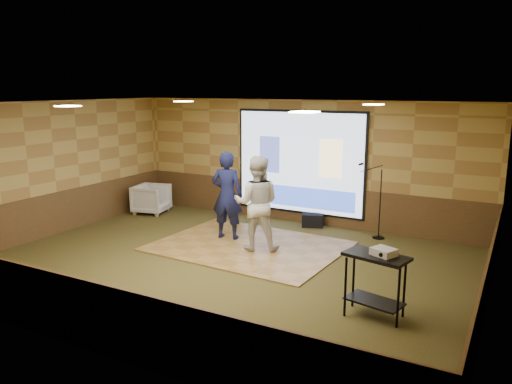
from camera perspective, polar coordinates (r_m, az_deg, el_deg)
The scene contains 19 objects.
ground at distance 9.55m, azimuth -3.54°, elevation -8.27°, with size 9.00×9.00×0.00m, color #303719.
room_shell at distance 9.04m, azimuth -3.71°, elevation 4.28°, with size 9.04×7.04×3.02m.
wainscot_back at distance 12.38m, azimuth 4.98°, elevation -1.29°, with size 9.00×0.04×0.95m, color #4A3218.
wainscot_front at distance 6.90m, azimuth -19.47°, elevation -12.90°, with size 9.00×0.04×0.95m, color #4A3218.
wainscot_left at distance 12.29m, azimuth -21.60°, elevation -2.19°, with size 0.04×7.00×0.95m, color #4A3218.
wainscot_right at distance 8.10m, azimuth 24.85°, elevation -9.59°, with size 0.04×7.00×0.95m, color #4A3218.
projector_screen at distance 12.15m, azimuth 4.99°, elevation 3.26°, with size 3.32×0.06×2.52m.
downlight_nw at distance 11.70m, azimuth -8.29°, elevation 10.21°, with size 0.32×0.32×0.02m, color beige.
downlight_ne at distance 9.74m, azimuth 13.30°, elevation 9.71°, with size 0.32×0.32×0.02m, color beige.
downlight_sw at distance 9.26m, azimuth -20.70°, elevation 9.17°, with size 0.32×0.32×0.02m, color beige.
downlight_se at distance 6.62m, azimuth 5.59°, elevation 9.08°, with size 0.32×0.32×0.02m, color beige.
dance_floor at distance 10.55m, azimuth -0.83°, elevation -6.19°, with size 3.78×2.88×0.03m, color olive.
player_left at distance 10.85m, azimuth -3.31°, elevation -0.36°, with size 0.70×0.46×1.92m, color #141940.
player_right at distance 10.07m, azimuth 0.08°, elevation -1.30°, with size 0.94×0.73×1.93m, color beige.
av_table at distance 7.46m, azimuth 13.51°, elevation -9.07°, with size 0.90×0.47×0.95m.
projector at distance 7.34m, azimuth 14.39°, elevation -6.64°, with size 0.31×0.26×0.10m, color silver.
mic_stand at distance 11.34m, azimuth 13.65°, elevation -2.71°, with size 0.66×0.27×1.67m.
banquet_chair at distance 13.51m, azimuth -11.85°, elevation -0.78°, with size 0.82×0.84×0.77m, color gray.
duffel_bag at distance 12.08m, azimuth 6.48°, elevation -3.22°, with size 0.50×0.33×0.31m, color black.
Camera 1 is at (4.77, -7.59, 3.29)m, focal length 35.00 mm.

